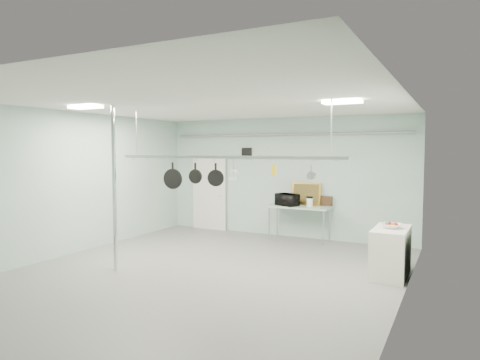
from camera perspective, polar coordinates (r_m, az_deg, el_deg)
The scene contains 25 objects.
floor at distance 8.35m, azimuth -4.56°, elevation -12.24°, with size 8.00×8.00×0.00m, color gray.
ceiling at distance 8.06m, azimuth -4.69°, elevation 10.09°, with size 7.00×8.00×0.02m, color silver.
back_wall at distance 11.62m, azimuth 5.80°, elevation 0.37°, with size 7.00×0.02×3.20m, color silver.
right_wall at distance 6.89m, azimuth 20.91°, elevation -2.37°, with size 0.02×8.00×3.20m, color silver.
door at distance 12.64m, azimuth -4.06°, elevation -1.83°, with size 1.10×0.10×2.20m, color silver.
wall_vent at distance 12.02m, azimuth 0.89°, elevation 3.61°, with size 0.30×0.04×0.30m, color black.
conduit_pipe at distance 11.52m, azimuth 5.67°, elevation 6.06°, with size 0.07×0.07×6.60m, color gray.
chrome_pole at distance 8.61m, azimuth -16.42°, elevation -1.04°, with size 0.08×0.08×3.20m, color silver.
prep_table at distance 11.12m, azimuth 7.92°, elevation -3.79°, with size 1.60×0.70×0.91m.
side_cabinet at distance 8.49m, azimuth 19.46°, elevation -9.04°, with size 0.60×1.20×0.90m, color white.
pot_rack at distance 8.17m, azimuth -2.35°, elevation 3.27°, with size 4.80×0.06×1.00m.
light_panel_left at distance 8.84m, azimuth -19.91°, elevation 9.14°, with size 0.65×0.30×0.05m, color white.
light_panel_right at distance 7.68m, azimuth 13.47°, elevation 10.08°, with size 0.65×0.30×0.05m, color white.
microwave at distance 11.08m, azimuth 6.34°, elevation -2.62°, with size 0.56×0.38×0.31m, color black.
coffee_canister at distance 11.00m, azimuth 9.27°, elevation -2.95°, with size 0.16×0.16×0.21m, color white.
painting_large at distance 11.34m, azimuth 8.82°, elevation -1.80°, with size 0.78×0.05×0.58m, color gold.
painting_small at distance 11.20m, azimuth 11.47°, elevation -2.76°, with size 0.30×0.04×0.25m, color #372313.
fruit_bowl at distance 8.37m, azimuth 19.52°, elevation -5.78°, with size 0.36×0.36×0.09m, color white.
skillet_left at distance 8.82m, azimuth -8.96°, elevation 0.54°, with size 0.41×0.06×0.56m, color black, non-canonical shape.
skillet_mid at distance 8.50m, azimuth -5.98°, elevation 0.96°, with size 0.28×0.06×0.40m, color black, non-canonical shape.
skillet_right at distance 8.26m, azimuth -3.27°, elevation 0.71°, with size 0.32×0.06×0.45m, color black, non-canonical shape.
whisk at distance 8.07m, azimuth -0.88°, elevation 1.03°, with size 0.20×0.20×0.34m, color #B4B3B8, non-canonical shape.
grater at distance 7.71m, azimuth 4.55°, elevation 1.32°, with size 0.09×0.02×0.22m, color gold, non-canonical shape.
saucepan at distance 7.47m, azimuth 9.47°, elevation 1.05°, with size 0.14×0.09×0.26m, color #BAB9BE, non-canonical shape.
fruit_cluster at distance 8.36m, azimuth 19.53°, elevation -5.51°, with size 0.24×0.24×0.09m, color maroon, non-canonical shape.
Camera 1 is at (4.23, -6.81, 2.33)m, focal length 32.00 mm.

